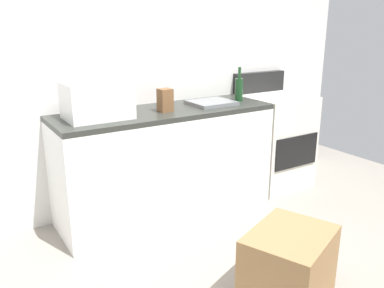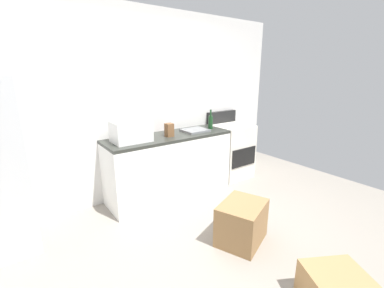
% 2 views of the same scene
% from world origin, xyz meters
% --- Properties ---
extents(ground_plane, '(6.00, 6.00, 0.00)m').
position_xyz_m(ground_plane, '(0.00, 0.00, 0.00)').
color(ground_plane, gray).
extents(wall_back, '(5.00, 0.10, 2.60)m').
position_xyz_m(wall_back, '(0.00, 1.55, 1.30)').
color(wall_back, silver).
rests_on(wall_back, ground_plane).
extents(kitchen_counter, '(1.80, 0.60, 0.90)m').
position_xyz_m(kitchen_counter, '(0.30, 1.20, 0.45)').
color(kitchen_counter, white).
rests_on(kitchen_counter, ground_plane).
extents(stove_oven, '(0.60, 0.61, 1.10)m').
position_xyz_m(stove_oven, '(1.52, 1.21, 0.47)').
color(stove_oven, silver).
rests_on(stove_oven, ground_plane).
extents(microwave, '(0.46, 0.34, 0.27)m').
position_xyz_m(microwave, '(-0.26, 1.19, 1.04)').
color(microwave, white).
rests_on(microwave, kitchen_counter).
extents(sink_basin, '(0.36, 0.32, 0.03)m').
position_xyz_m(sink_basin, '(0.74, 1.18, 0.92)').
color(sink_basin, slate).
rests_on(sink_basin, kitchen_counter).
extents(wine_bottle, '(0.07, 0.07, 0.30)m').
position_xyz_m(wine_bottle, '(1.04, 1.18, 1.01)').
color(wine_bottle, '#193F1E').
rests_on(wine_bottle, kitchen_counter).
extents(coffee_mug, '(0.08, 0.08, 0.10)m').
position_xyz_m(coffee_mug, '(0.35, 1.31, 0.95)').
color(coffee_mug, red).
rests_on(coffee_mug, kitchen_counter).
extents(knife_block, '(0.10, 0.10, 0.18)m').
position_xyz_m(knife_block, '(0.27, 1.14, 0.99)').
color(knife_block, brown).
rests_on(knife_block, kitchen_counter).
extents(cardboard_box_large, '(0.57, 0.53, 0.29)m').
position_xyz_m(cardboard_box_large, '(0.34, -1.17, 0.14)').
color(cardboard_box_large, '#A37A4C').
rests_on(cardboard_box_large, ground_plane).
extents(cardboard_box_medium, '(0.64, 0.58, 0.44)m').
position_xyz_m(cardboard_box_medium, '(0.34, -0.20, 0.22)').
color(cardboard_box_medium, olive).
rests_on(cardboard_box_medium, ground_plane).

